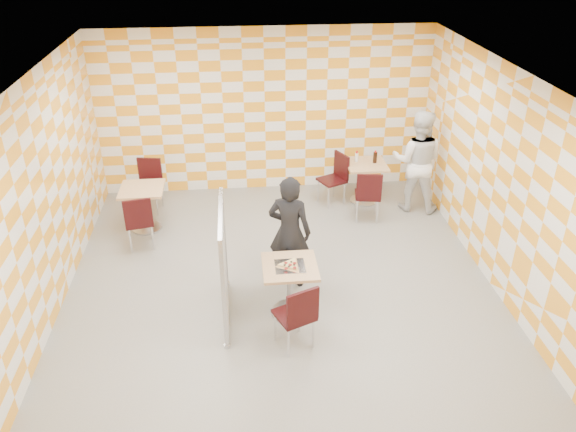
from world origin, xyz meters
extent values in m
plane|color=gray|center=(0.00, 0.00, 0.00)|extent=(7.00, 7.00, 0.00)
plane|color=white|center=(0.00, 0.00, 3.00)|extent=(7.00, 7.00, 0.00)
plane|color=white|center=(0.00, 3.50, 1.50)|extent=(6.00, 0.00, 6.00)
plane|color=white|center=(-3.00, 0.00, 1.50)|extent=(0.00, 7.00, 7.00)
plane|color=white|center=(3.00, 0.00, 1.50)|extent=(0.00, 7.00, 7.00)
cube|color=#DEAE77|center=(0.07, -0.38, 0.73)|extent=(0.70, 0.70, 0.04)
cylinder|color=#A5A5AA|center=(0.07, -0.38, 0.37)|extent=(0.08, 0.08, 0.70)
cylinder|color=#A5A5AA|center=(0.07, -0.38, 0.01)|extent=(0.50, 0.50, 0.03)
cube|color=#DEAE77|center=(1.74, 2.72, 0.73)|extent=(0.70, 0.70, 0.04)
cylinder|color=#A5A5AA|center=(1.74, 2.72, 0.37)|extent=(0.08, 0.08, 0.70)
cylinder|color=#A5A5AA|center=(1.74, 2.72, 0.01)|extent=(0.50, 0.50, 0.03)
cube|color=#DEAE77|center=(-2.10, 2.09, 0.73)|extent=(0.70, 0.70, 0.04)
cylinder|color=#A5A5AA|center=(-2.10, 2.09, 0.37)|extent=(0.08, 0.08, 0.70)
cylinder|color=#A5A5AA|center=(-2.10, 2.09, 0.01)|extent=(0.50, 0.50, 0.03)
cube|color=black|center=(0.06, -1.00, 0.45)|extent=(0.55, 0.55, 0.04)
cube|color=black|center=(0.14, -1.18, 0.70)|extent=(0.40, 0.20, 0.45)
cylinder|color=silver|center=(0.15, -0.77, 0.21)|extent=(0.03, 0.03, 0.43)
cylinder|color=silver|center=(-0.17, -0.91, 0.21)|extent=(0.03, 0.03, 0.43)
cylinder|color=silver|center=(0.28, -1.08, 0.21)|extent=(0.03, 0.03, 0.43)
cylinder|color=silver|center=(-0.03, -1.22, 0.21)|extent=(0.03, 0.03, 0.43)
cube|color=black|center=(1.64, 2.07, 0.45)|extent=(0.48, 0.48, 0.04)
cube|color=black|center=(1.61, 1.88, 0.70)|extent=(0.42, 0.11, 0.45)
cylinder|color=silver|center=(1.84, 2.21, 0.21)|extent=(0.03, 0.03, 0.43)
cylinder|color=silver|center=(1.50, 2.27, 0.21)|extent=(0.03, 0.03, 0.43)
cylinder|color=silver|center=(1.78, 1.88, 0.21)|extent=(0.03, 0.03, 0.43)
cylinder|color=silver|center=(1.45, 1.93, 0.21)|extent=(0.03, 0.03, 0.43)
cube|color=black|center=(1.13, 2.71, 0.45)|extent=(0.56, 0.56, 0.04)
cube|color=black|center=(1.31, 2.80, 0.70)|extent=(0.21, 0.40, 0.45)
cylinder|color=silver|center=(0.91, 2.79, 0.21)|extent=(0.03, 0.03, 0.43)
cylinder|color=silver|center=(1.05, 2.49, 0.21)|extent=(0.03, 0.03, 0.43)
cylinder|color=silver|center=(1.21, 2.94, 0.21)|extent=(0.03, 0.03, 0.43)
cylinder|color=silver|center=(1.36, 2.63, 0.21)|extent=(0.03, 0.03, 0.43)
cube|color=black|center=(-2.11, 1.52, 0.45)|extent=(0.50, 0.50, 0.04)
cube|color=black|center=(-2.07, 1.32, 0.70)|extent=(0.42, 0.13, 0.45)
cylinder|color=silver|center=(-1.98, 1.72, 0.21)|extent=(0.03, 0.03, 0.43)
cylinder|color=silver|center=(-2.31, 1.65, 0.21)|extent=(0.03, 0.03, 0.43)
cylinder|color=silver|center=(-1.91, 1.39, 0.21)|extent=(0.03, 0.03, 0.43)
cylinder|color=silver|center=(-2.24, 1.32, 0.21)|extent=(0.03, 0.03, 0.43)
cube|color=black|center=(-2.11, 2.73, 0.45)|extent=(0.48, 0.48, 0.04)
cube|color=black|center=(-2.07, 2.92, 0.70)|extent=(0.42, 0.11, 0.45)
cylinder|color=silver|center=(-2.30, 2.59, 0.21)|extent=(0.03, 0.03, 0.43)
cylinder|color=silver|center=(-1.97, 2.53, 0.21)|extent=(0.03, 0.03, 0.43)
cylinder|color=silver|center=(-2.25, 2.92, 0.21)|extent=(0.03, 0.03, 0.43)
cylinder|color=silver|center=(-1.91, 2.87, 0.21)|extent=(0.03, 0.03, 0.43)
cube|color=white|center=(-0.76, -0.33, 0.80)|extent=(0.02, 1.30, 1.40)
cube|color=#B2B2B7|center=(-0.76, -0.33, 1.52)|extent=(0.05, 1.30, 0.05)
cube|color=#B2B2B7|center=(-0.76, -0.33, 0.08)|extent=(0.05, 1.30, 0.05)
cube|color=#B2B2B7|center=(-0.76, -0.98, 0.80)|extent=(0.05, 0.05, 1.50)
cylinder|color=#B2B2B7|center=(-0.76, -0.98, 0.03)|extent=(0.08, 0.08, 0.05)
cube|color=#B2B2B7|center=(-0.76, 0.32, 0.80)|extent=(0.05, 0.05, 1.50)
cylinder|color=#B2B2B7|center=(-0.76, 0.32, 0.03)|extent=(0.08, 0.08, 0.05)
imported|color=black|center=(0.14, 0.33, 0.83)|extent=(0.71, 0.58, 1.66)
imported|color=white|center=(2.55, 2.39, 0.91)|extent=(1.07, 0.95, 1.81)
cube|color=silver|center=(0.07, -0.40, 0.75)|extent=(0.38, 0.34, 0.01)
cone|color=tan|center=(0.07, -0.40, 0.77)|extent=(0.40, 0.40, 0.02)
cone|color=#F2D88C|center=(0.07, -0.38, 0.78)|extent=(0.33, 0.33, 0.01)
cylinder|color=maroon|center=(0.01, -0.50, 0.79)|extent=(0.04, 0.04, 0.01)
cylinder|color=maroon|center=(0.12, -0.49, 0.79)|extent=(0.04, 0.04, 0.01)
cylinder|color=maroon|center=(0.07, -0.42, 0.79)|extent=(0.04, 0.04, 0.01)
cylinder|color=maroon|center=(0.02, -0.37, 0.79)|extent=(0.04, 0.04, 0.01)
cylinder|color=maroon|center=(0.13, -0.39, 0.79)|extent=(0.04, 0.04, 0.01)
torus|color=black|center=(0.12, -0.43, 0.79)|extent=(0.03, 0.03, 0.01)
torus|color=black|center=(0.05, -0.46, 0.79)|extent=(0.03, 0.03, 0.01)
torus|color=black|center=(0.09, -0.36, 0.79)|extent=(0.03, 0.03, 0.01)
torus|color=black|center=(0.00, -0.42, 0.79)|extent=(0.03, 0.03, 0.01)
cylinder|color=white|center=(1.58, 2.83, 0.83)|extent=(0.06, 0.06, 0.16)
cylinder|color=red|center=(1.58, 2.83, 0.93)|extent=(0.04, 0.04, 0.04)
cylinder|color=black|center=(1.90, 2.74, 0.85)|extent=(0.07, 0.07, 0.20)
cylinder|color=red|center=(1.90, 2.74, 0.96)|extent=(0.03, 0.03, 0.03)
camera|label=1|loc=(-0.53, -6.28, 4.73)|focal=35.00mm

